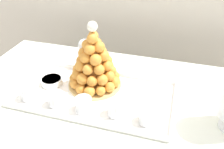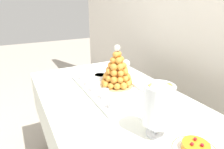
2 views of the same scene
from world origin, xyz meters
name	(u,v)px [view 1 (image 1 of 2)]	position (x,y,z in m)	size (l,w,h in m)	color
buffet_table	(124,124)	(0.00, 0.00, 0.64)	(1.49, 0.86, 0.74)	brown
serving_tray	(95,95)	(-0.13, 0.03, 0.75)	(0.66, 0.34, 0.02)	white
croquembouche	(94,63)	(-0.16, 0.09, 0.86)	(0.24, 0.24, 0.30)	tan
dessert_cup_left	(28,93)	(-0.39, -0.07, 0.77)	(0.06, 0.06, 0.06)	silver
dessert_cup_mid_left	(56,100)	(-0.26, -0.08, 0.77)	(0.06, 0.06, 0.05)	silver
dessert_cup_centre	(84,105)	(-0.14, -0.08, 0.77)	(0.06, 0.06, 0.06)	silver
dessert_cup_mid_right	(115,109)	(-0.02, -0.07, 0.77)	(0.05, 0.05, 0.06)	silver
dessert_cup_right	(148,117)	(0.10, -0.07, 0.77)	(0.06, 0.06, 0.05)	silver
creme_brulee_ramekin	(52,81)	(-0.35, 0.05, 0.76)	(0.09, 0.09, 0.03)	white
wine_glass	(85,47)	(-0.25, 0.23, 0.86)	(0.06, 0.06, 0.16)	silver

